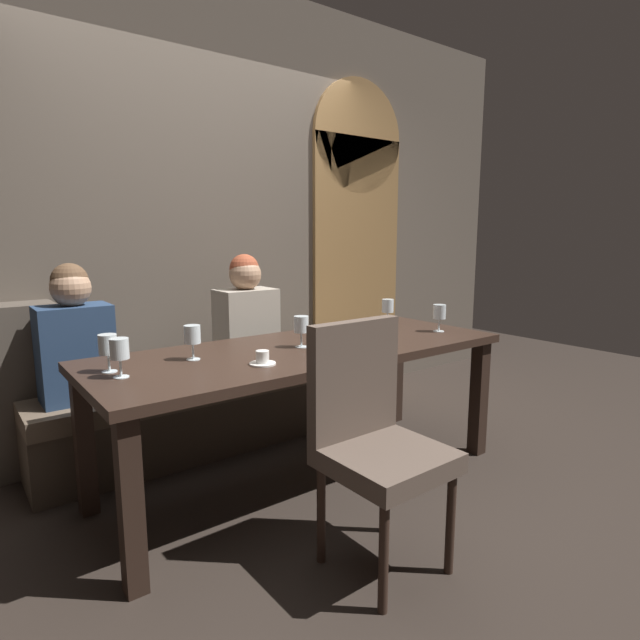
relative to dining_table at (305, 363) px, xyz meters
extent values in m
plane|color=black|center=(0.00, 0.00, -0.65)|extent=(9.00, 9.00, 0.00)
cube|color=brown|center=(0.00, 1.22, 0.85)|extent=(6.00, 0.12, 3.00)
cube|color=olive|center=(1.35, 1.15, 0.40)|extent=(0.90, 0.05, 2.10)
cylinder|color=olive|center=(1.35, 1.15, 1.45)|extent=(0.90, 0.05, 0.90)
cube|color=black|center=(-1.03, -0.35, -0.30)|extent=(0.08, 0.08, 0.69)
cube|color=black|center=(1.03, -0.35, -0.30)|extent=(0.08, 0.08, 0.69)
cube|color=black|center=(-1.03, 0.35, -0.30)|extent=(0.08, 0.08, 0.69)
cube|color=black|center=(1.03, 0.35, -0.30)|extent=(0.08, 0.08, 0.69)
cube|color=#302119|center=(0.00, 0.00, 0.07)|extent=(2.20, 0.84, 0.04)
cube|color=#40352A|center=(0.00, 0.70, -0.48)|extent=(2.50, 0.40, 0.35)
cube|color=brown|center=(0.00, 0.70, -0.25)|extent=(2.50, 0.44, 0.10)
cylinder|color=#302119|center=(-0.37, -0.98, -0.44)|extent=(0.04, 0.04, 0.42)
cylinder|color=#302119|center=(-0.01, -0.98, -0.44)|extent=(0.04, 0.04, 0.42)
cylinder|color=#302119|center=(-0.37, -0.62, -0.44)|extent=(0.04, 0.04, 0.42)
cylinder|color=#302119|center=(-0.01, -0.62, -0.44)|extent=(0.04, 0.04, 0.42)
cube|color=brown|center=(-0.19, -0.80, -0.19)|extent=(0.45, 0.45, 0.08)
cube|color=brown|center=(-0.19, -0.61, 0.09)|extent=(0.44, 0.07, 0.48)
cube|color=navy|center=(-0.96, 0.73, 0.05)|extent=(0.36, 0.24, 0.51)
sphere|color=tan|center=(-0.96, 0.73, 0.40)|extent=(0.20, 0.20, 0.20)
sphere|color=brown|center=(-0.96, 0.74, 0.43)|extent=(0.18, 0.18, 0.18)
cube|color=#9E9384|center=(0.03, 0.69, 0.06)|extent=(0.36, 0.24, 0.53)
sphere|color=tan|center=(0.03, 0.69, 0.42)|extent=(0.20, 0.20, 0.20)
sphere|color=brown|center=(0.03, 0.70, 0.45)|extent=(0.18, 0.18, 0.18)
cylinder|color=silver|center=(0.89, -0.14, 0.09)|extent=(0.06, 0.06, 0.00)
cylinder|color=silver|center=(0.89, -0.14, 0.13)|extent=(0.01, 0.01, 0.07)
cylinder|color=silver|center=(0.89, -0.14, 0.21)|extent=(0.08, 0.08, 0.08)
cylinder|color=maroon|center=(0.89, -0.14, 0.19)|extent=(0.07, 0.07, 0.03)
cylinder|color=silver|center=(-0.96, 0.10, 0.09)|extent=(0.06, 0.06, 0.00)
cylinder|color=silver|center=(-0.96, 0.10, 0.13)|extent=(0.01, 0.01, 0.07)
cylinder|color=silver|center=(-0.96, 0.10, 0.21)|extent=(0.08, 0.08, 0.08)
cylinder|color=silver|center=(-0.94, -0.02, 0.09)|extent=(0.06, 0.06, 0.00)
cylinder|color=silver|center=(-0.94, -0.02, 0.13)|extent=(0.01, 0.01, 0.07)
cylinder|color=silver|center=(-0.94, -0.02, 0.21)|extent=(0.08, 0.08, 0.08)
cylinder|color=maroon|center=(-0.94, -0.02, 0.19)|extent=(0.07, 0.07, 0.04)
cylinder|color=silver|center=(0.82, 0.23, 0.09)|extent=(0.06, 0.06, 0.00)
cylinder|color=silver|center=(0.82, 0.23, 0.13)|extent=(0.01, 0.01, 0.07)
cylinder|color=silver|center=(0.82, 0.23, 0.21)|extent=(0.08, 0.08, 0.08)
cylinder|color=maroon|center=(0.82, 0.23, 0.19)|extent=(0.07, 0.07, 0.05)
cylinder|color=silver|center=(-0.02, 0.00, 0.09)|extent=(0.06, 0.06, 0.00)
cylinder|color=silver|center=(-0.02, 0.00, 0.13)|extent=(0.01, 0.01, 0.07)
cylinder|color=silver|center=(-0.02, 0.00, 0.21)|extent=(0.08, 0.08, 0.08)
cylinder|color=maroon|center=(-0.02, 0.00, 0.19)|extent=(0.07, 0.07, 0.04)
cylinder|color=silver|center=(-0.58, 0.09, 0.09)|extent=(0.06, 0.06, 0.00)
cylinder|color=silver|center=(-0.58, 0.09, 0.13)|extent=(0.01, 0.01, 0.07)
cylinder|color=silver|center=(-0.58, 0.09, 0.21)|extent=(0.08, 0.08, 0.08)
cylinder|color=maroon|center=(-0.58, 0.09, 0.19)|extent=(0.07, 0.07, 0.04)
cylinder|color=white|center=(-0.37, -0.19, 0.09)|extent=(0.12, 0.12, 0.01)
cylinder|color=white|center=(-0.37, -0.19, 0.12)|extent=(0.06, 0.06, 0.06)
cylinder|color=brown|center=(-0.37, -0.19, 0.15)|extent=(0.05, 0.05, 0.01)
cube|color=silver|center=(0.33, 0.01, 0.09)|extent=(0.07, 0.17, 0.01)
cube|color=silver|center=(0.41, 0.19, 0.09)|extent=(0.14, 0.13, 0.01)
camera|label=1|loc=(-1.52, -2.14, 0.67)|focal=28.85mm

